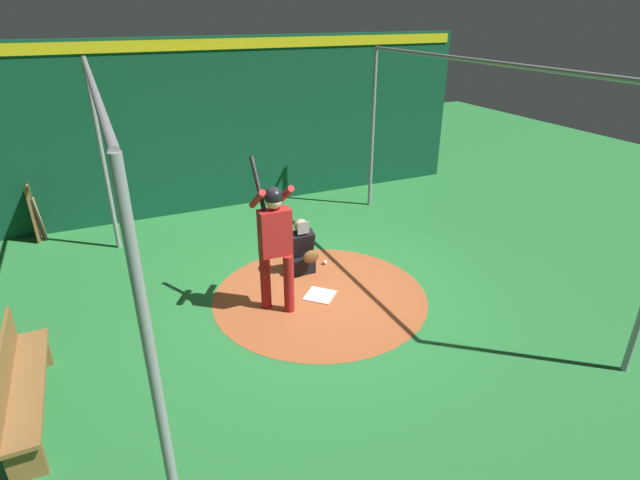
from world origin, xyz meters
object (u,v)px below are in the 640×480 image
at_px(bat_rack, 35,214).
at_px(batter, 275,237).
at_px(home_plate, 320,295).
at_px(catcher, 301,252).
at_px(baseball_0, 325,262).
at_px(bench, 19,383).

bearing_deg(bat_rack, batter, 37.73).
bearing_deg(home_plate, catcher, 176.91).
xyz_separation_m(catcher, baseball_0, (-0.06, 0.47, -0.33)).
relative_size(catcher, bench, 0.48).
relative_size(batter, bat_rack, 2.10).
bearing_deg(baseball_0, bat_rack, -126.16).
bearing_deg(baseball_0, home_plate, -29.45).
distance_m(home_plate, baseball_0, 1.04).
relative_size(home_plate, batter, 0.19).
distance_m(batter, catcher, 1.41).
bearing_deg(batter, home_plate, 93.90).
bearing_deg(catcher, batter, -40.33).
height_order(catcher, baseball_0, catcher).
distance_m(home_plate, bat_rack, 5.83).
height_order(batter, bench, batter).
bearing_deg(catcher, baseball_0, 97.77).
bearing_deg(home_plate, baseball_0, 150.55).
distance_m(home_plate, batter, 1.35).
distance_m(batter, bat_rack, 5.42).
xyz_separation_m(batter, baseball_0, (-0.95, 1.22, -1.12)).
bearing_deg(bat_rack, catcher, 50.28).
xyz_separation_m(home_plate, bench, (0.95, -3.91, 0.44)).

